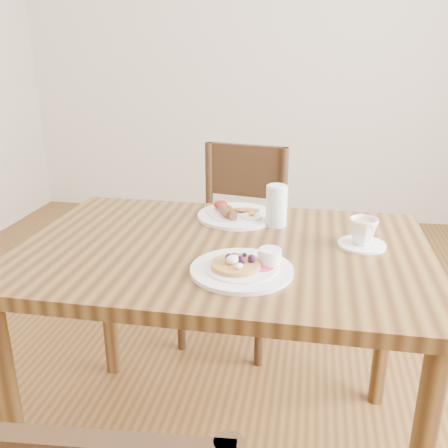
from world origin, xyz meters
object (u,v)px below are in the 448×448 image
(water_glass, at_px, (276,206))
(dining_table, at_px, (224,277))
(pancake_plate, at_px, (244,267))
(breakfast_plate, at_px, (236,214))
(teacup_saucer, at_px, (363,234))
(chair_far, at_px, (236,235))

(water_glass, bearing_deg, dining_table, -123.23)
(pancake_plate, bearing_deg, breakfast_plate, 101.91)
(pancake_plate, bearing_deg, dining_table, 117.09)
(breakfast_plate, xyz_separation_m, water_glass, (0.14, -0.05, 0.06))
(teacup_saucer, bearing_deg, pancake_plate, -143.24)
(pancake_plate, distance_m, teacup_saucer, 0.40)
(chair_far, bearing_deg, water_glass, 120.96)
(dining_table, bearing_deg, water_glass, 56.77)
(breakfast_plate, bearing_deg, chair_far, 98.43)
(dining_table, bearing_deg, chair_far, 96.01)
(chair_far, xyz_separation_m, breakfast_plate, (0.07, -0.49, 0.27))
(teacup_saucer, bearing_deg, breakfast_plate, 155.70)
(breakfast_plate, bearing_deg, teacup_saucer, -24.30)
(chair_far, relative_size, teacup_saucer, 6.29)
(chair_far, xyz_separation_m, teacup_saucer, (0.48, -0.67, 0.30))
(pancake_plate, xyz_separation_m, water_glass, (0.05, 0.37, 0.05))
(dining_table, height_order, breakfast_plate, breakfast_plate)
(chair_far, height_order, pancake_plate, chair_far)
(dining_table, distance_m, pancake_plate, 0.21)
(chair_far, distance_m, pancake_plate, 0.96)
(chair_far, distance_m, teacup_saucer, 0.88)
(breakfast_plate, height_order, water_glass, water_glass)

